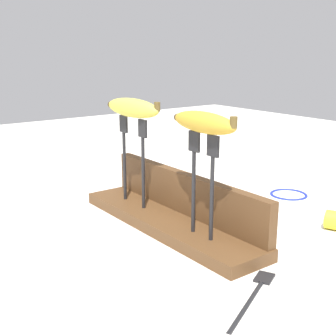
{
  "coord_description": "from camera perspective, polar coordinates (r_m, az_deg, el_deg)",
  "views": [
    {
      "loc": [
        0.69,
        -0.52,
        0.35
      ],
      "look_at": [
        0.0,
        0.0,
        0.12
      ],
      "focal_mm": 49.3,
      "sensor_mm": 36.0,
      "label": 1
    }
  ],
  "objects": [
    {
      "name": "banana_raised_right",
      "position": [
        0.78,
        4.45,
        5.65
      ],
      "size": [
        0.16,
        0.04,
        0.04
      ],
      "color": "gold",
      "rests_on": "fork_stand_right"
    },
    {
      "name": "wooden_board",
      "position": [
        0.92,
        0.0,
        -6.74
      ],
      "size": [
        0.47,
        0.11,
        0.02
      ],
      "primitive_type": "cube",
      "color": "brown",
      "rests_on": "ground"
    },
    {
      "name": "fork_fallen_near",
      "position": [
        0.71,
        10.78,
        -14.62
      ],
      "size": [
        0.09,
        0.17,
        0.01
      ],
      "color": "black",
      "rests_on": "ground"
    },
    {
      "name": "fork_stand_left",
      "position": [
        0.97,
        -4.31,
        1.87
      ],
      "size": [
        0.1,
        0.01,
        0.19
      ],
      "color": "black",
      "rests_on": "wooden_board"
    },
    {
      "name": "fork_stand_right",
      "position": [
        0.8,
        4.32,
        -0.95
      ],
      "size": [
        0.07,
        0.01,
        0.18
      ],
      "color": "black",
      "rests_on": "wooden_board"
    },
    {
      "name": "wire_coil",
      "position": [
        1.16,
        14.7,
        -3.08
      ],
      "size": [
        0.09,
        0.09,
        0.01
      ],
      "primitive_type": "torus",
      "color": "#1E2DA5",
      "rests_on": "ground"
    },
    {
      "name": "banana_raised_left",
      "position": [
        0.95,
        -4.42,
        7.42
      ],
      "size": [
        0.17,
        0.05,
        0.04
      ],
      "color": "#DBD147",
      "rests_on": "fork_stand_left"
    },
    {
      "name": "banana_chunk_near",
      "position": [
        0.97,
        20.07,
        -6.13
      ],
      "size": [
        0.05,
        0.05,
        0.04
      ],
      "color": "yellow",
      "rests_on": "ground"
    },
    {
      "name": "board_backstop",
      "position": [
        0.93,
        2.16,
        -3.11
      ],
      "size": [
        0.46,
        0.02,
        0.08
      ],
      "primitive_type": "cube",
      "color": "brown",
      "rests_on": "wooden_board"
    },
    {
      "name": "ground_plane",
      "position": [
        0.92,
        0.0,
        -7.41
      ],
      "size": [
        3.0,
        3.0,
        0.0
      ],
      "primitive_type": "plane",
      "color": "white"
    }
  ]
}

